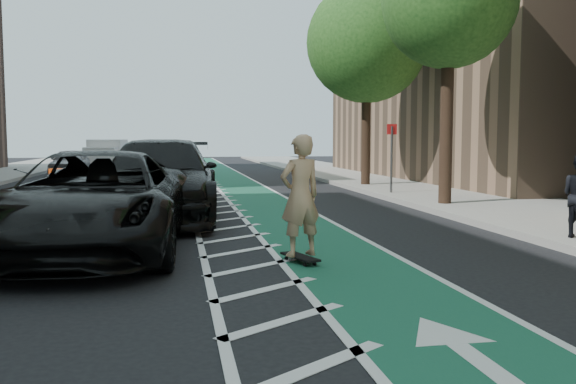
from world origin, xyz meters
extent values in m
plane|color=black|center=(0.00, 0.00, 0.00)|extent=(120.00, 120.00, 0.00)
cube|color=#17503E|center=(3.00, 10.00, 0.01)|extent=(2.00, 90.00, 0.01)
cube|color=silver|center=(1.50, 10.00, 0.01)|extent=(1.40, 90.00, 0.01)
cube|color=gray|center=(9.50, 10.00, 0.07)|extent=(5.00, 90.00, 0.15)
cube|color=gray|center=(7.05, 10.00, 0.08)|extent=(0.12, 90.00, 0.16)
cylinder|color=#382619|center=(7.90, 8.00, 2.20)|extent=(0.36, 0.36, 4.40)
cylinder|color=#382619|center=(7.90, 16.00, 2.20)|extent=(0.36, 0.36, 4.40)
sphere|color=#1C4717|center=(7.90, 16.00, 5.80)|extent=(4.20, 4.20, 4.20)
cylinder|color=#4C4C4C|center=(7.60, 12.00, 1.20)|extent=(0.08, 0.08, 2.40)
cube|color=red|center=(7.60, 12.00, 2.30)|extent=(0.35, 0.02, 0.35)
cube|color=black|center=(2.30, 1.64, 0.10)|extent=(0.52, 0.91, 0.03)
cylinder|color=black|center=(2.12, 1.88, 0.03)|extent=(0.05, 0.07, 0.07)
cylinder|color=black|center=(2.29, 1.94, 0.03)|extent=(0.05, 0.07, 0.07)
cylinder|color=black|center=(2.31, 1.33, 0.03)|extent=(0.05, 0.07, 0.07)
cylinder|color=black|center=(2.48, 1.39, 0.03)|extent=(0.05, 0.07, 0.07)
imported|color=tan|center=(2.30, 1.64, 1.08)|extent=(0.82, 0.66, 1.93)
imported|color=black|center=(-0.99, 3.19, 0.89)|extent=(3.44, 6.59, 1.77)
imported|color=black|center=(-0.01, 7.50, 0.98)|extent=(3.12, 6.91, 1.97)
imported|color=#9C9CA1|center=(-5.22, 26.47, 0.73)|extent=(1.78, 4.29, 1.45)
imported|color=slate|center=(0.20, 32.18, 0.66)|extent=(1.91, 4.16, 1.32)
cube|color=white|center=(-4.06, 34.34, 0.96)|extent=(2.38, 3.26, 1.93)
cube|color=white|center=(-4.25, 32.03, 0.72)|extent=(2.05, 1.70, 1.45)
cylinder|color=black|center=(-5.15, 31.72, 0.34)|extent=(0.30, 0.69, 0.68)
cylinder|color=black|center=(-3.42, 31.57, 0.34)|extent=(0.30, 0.69, 0.68)
cylinder|color=black|center=(-4.86, 35.18, 0.34)|extent=(0.30, 0.69, 0.68)
cylinder|color=black|center=(-3.13, 35.03, 0.34)|extent=(0.30, 0.69, 0.68)
cylinder|color=#EC480C|center=(-2.20, 7.88, 0.41)|extent=(0.48, 0.48, 0.82)
cylinder|color=silver|center=(-2.20, 7.88, 0.27)|extent=(0.49, 0.49, 0.11)
cylinder|color=silver|center=(-2.20, 7.88, 0.53)|extent=(0.49, 0.49, 0.11)
cylinder|color=black|center=(-2.20, 7.88, 0.02)|extent=(0.60, 0.60, 0.04)
cylinder|color=#FF4E0D|center=(-3.60, 14.00, 0.48)|extent=(0.56, 0.56, 0.96)
cylinder|color=silver|center=(-3.60, 14.00, 0.32)|extent=(0.57, 0.57, 0.13)
cylinder|color=silver|center=(-3.60, 14.00, 0.62)|extent=(0.57, 0.57, 0.13)
cylinder|color=black|center=(-3.60, 14.00, 0.02)|extent=(0.71, 0.71, 0.04)
cylinder|color=#D94E0B|center=(-3.05, 14.50, 0.49)|extent=(0.57, 0.57, 0.98)
cylinder|color=silver|center=(-3.05, 14.50, 0.33)|extent=(0.58, 0.58, 0.13)
cylinder|color=silver|center=(-3.05, 14.50, 0.63)|extent=(0.58, 0.58, 0.13)
cylinder|color=black|center=(-3.05, 14.50, 0.02)|extent=(0.72, 0.72, 0.04)
camera|label=1|loc=(0.37, -7.75, 1.98)|focal=38.00mm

